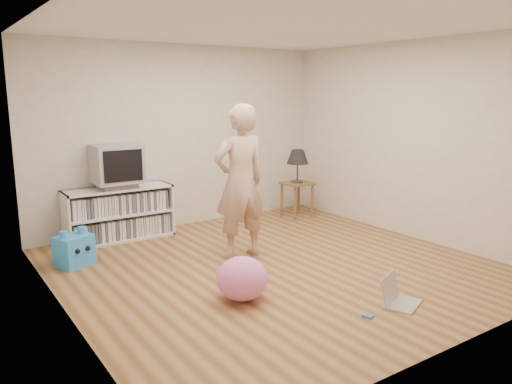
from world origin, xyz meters
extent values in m
plane|color=brown|center=(0.00, 0.00, 0.00)|extent=(4.50, 4.50, 0.00)
cube|color=beige|center=(0.00, 2.25, 1.30)|extent=(4.50, 0.02, 2.60)
cube|color=beige|center=(0.00, -2.25, 1.30)|extent=(4.50, 0.02, 2.60)
cube|color=beige|center=(-2.25, 0.00, 1.30)|extent=(0.02, 4.50, 2.60)
cube|color=beige|center=(2.25, 0.00, 1.30)|extent=(0.02, 4.50, 2.60)
cube|color=white|center=(0.00, 0.00, 2.60)|extent=(4.50, 4.50, 0.01)
cube|color=white|center=(-1.07, 2.23, 0.35)|extent=(1.40, 0.03, 0.70)
cube|color=white|center=(-1.76, 2.02, 0.35)|extent=(0.03, 0.45, 0.70)
cube|color=white|center=(-0.39, 2.02, 0.35)|extent=(0.03, 0.45, 0.70)
cube|color=white|center=(-1.07, 2.02, 0.01)|extent=(1.40, 0.45, 0.03)
cube|color=white|center=(-1.07, 2.02, 0.35)|extent=(1.34, 0.45, 0.03)
cube|color=white|center=(-1.07, 2.02, 0.68)|extent=(1.40, 0.45, 0.03)
cube|color=silver|center=(-1.07, 2.02, 0.35)|extent=(1.26, 0.36, 0.64)
cube|color=gray|center=(-1.07, 2.02, 0.73)|extent=(0.45, 0.35, 0.07)
cube|color=#97979B|center=(-1.07, 2.02, 1.02)|extent=(0.60, 0.52, 0.50)
cube|color=black|center=(-1.07, 1.75, 1.02)|extent=(0.50, 0.01, 0.40)
cylinder|color=brown|center=(1.48, 1.48, 0.26)|extent=(0.04, 0.04, 0.52)
cylinder|color=brown|center=(1.82, 1.48, 0.26)|extent=(0.04, 0.04, 0.52)
cylinder|color=brown|center=(1.48, 1.82, 0.26)|extent=(0.04, 0.04, 0.52)
cylinder|color=brown|center=(1.82, 1.82, 0.26)|extent=(0.04, 0.04, 0.52)
cube|color=brown|center=(1.65, 1.65, 0.54)|extent=(0.42, 0.42, 0.03)
cylinder|color=#333333|center=(1.65, 1.65, 0.56)|extent=(0.18, 0.18, 0.02)
cylinder|color=#333333|center=(1.65, 1.65, 0.74)|extent=(0.02, 0.02, 0.32)
imported|color=#CDA78B|center=(-0.13, 0.51, 0.90)|extent=(0.67, 0.45, 1.81)
cube|color=silver|center=(0.36, -1.52, 0.01)|extent=(0.45, 0.38, 0.02)
cube|color=silver|center=(0.31, -1.40, 0.14)|extent=(0.38, 0.22, 0.24)
cube|color=black|center=(0.31, -1.40, 0.14)|extent=(0.33, 0.18, 0.20)
cube|color=#4B71C8|center=(-0.09, -1.52, 0.01)|extent=(0.08, 0.10, 0.02)
cube|color=#2B93E9|center=(-1.85, 1.28, 0.18)|extent=(0.45, 0.41, 0.35)
cylinder|color=#2B93E9|center=(-1.96, 1.24, 0.39)|extent=(0.09, 0.09, 0.08)
cylinder|color=#2B93E9|center=(-1.75, 1.33, 0.39)|extent=(0.09, 0.09, 0.08)
sphere|color=black|center=(-1.86, 1.11, 0.21)|extent=(0.06, 0.06, 0.06)
sphere|color=black|center=(-1.73, 1.17, 0.21)|extent=(0.06, 0.06, 0.06)
ellipsoid|color=pink|center=(-0.80, -0.58, 0.21)|extent=(0.51, 0.51, 0.41)
camera|label=1|loc=(-3.18, -4.32, 1.92)|focal=35.00mm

